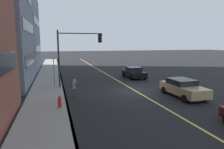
{
  "coord_description": "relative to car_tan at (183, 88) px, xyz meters",
  "views": [
    {
      "loc": [
        -16.88,
        7.28,
        4.46
      ],
      "look_at": [
        0.61,
        2.11,
        1.56
      ],
      "focal_mm": 31.48,
      "sensor_mm": 36.0,
      "label": 1
    }
  ],
  "objects": [
    {
      "name": "curb_edge",
      "position": [
        3.07,
        9.58,
        -0.69
      ],
      "size": [
        80.0,
        0.16,
        0.15
      ],
      "primitive_type": "cube",
      "color": "slate",
      "rests_on": "ground"
    },
    {
      "name": "lane_stripe_center",
      "position": [
        3.07,
        3.05,
        -0.76
      ],
      "size": [
        80.0,
        0.16,
        0.01
      ],
      "primitive_type": "cube",
      "color": "#D8CC4C",
      "rests_on": "ground"
    },
    {
      "name": "traffic_light_mast",
      "position": [
        5.99,
        8.2,
        3.19
      ],
      "size": [
        0.28,
        4.47,
        5.74
      ],
      "color": "#1E3823",
      "rests_on": "ground"
    },
    {
      "name": "car_black",
      "position": [
        9.57,
        0.43,
        -0.05
      ],
      "size": [
        3.97,
        2.12,
        1.43
      ],
      "color": "black",
      "rests_on": "ground"
    },
    {
      "name": "fire_hydrant",
      "position": [
        -0.4,
        10.1,
        -0.3
      ],
      "size": [
        0.24,
        0.24,
        0.94
      ],
      "color": "red",
      "rests_on": "ground"
    },
    {
      "name": "sidewalk_slab",
      "position": [
        3.07,
        11.06,
        -0.69
      ],
      "size": [
        80.0,
        3.13,
        0.15
      ],
      "primitive_type": "cube",
      "color": "gray",
      "rests_on": "ground"
    },
    {
      "name": "pedestrian_with_backpack",
      "position": [
        2.33,
        8.78,
        0.14
      ],
      "size": [
        0.42,
        0.44,
        1.57
      ],
      "color": "#383838",
      "rests_on": "ground"
    },
    {
      "name": "car_tan",
      "position": [
        0.0,
        0.0,
        0.0
      ],
      "size": [
        4.49,
        2.1,
        1.47
      ],
      "color": "tan",
      "rests_on": "ground"
    },
    {
      "name": "street_sign_post",
      "position": [
        6.81,
        10.4,
        1.01
      ],
      "size": [
        0.6,
        0.08,
        3.02
      ],
      "color": "slate",
      "rests_on": "ground"
    },
    {
      "name": "ground",
      "position": [
        3.07,
        3.05,
        -0.77
      ],
      "size": [
        200.0,
        200.0,
        0.0
      ],
      "primitive_type": "plane",
      "color": "black"
    }
  ]
}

